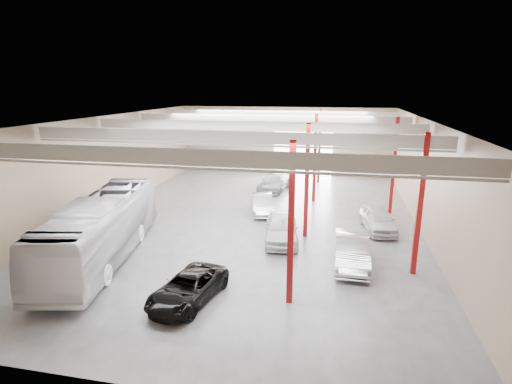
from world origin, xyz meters
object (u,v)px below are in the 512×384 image
(black_sedan, at_px, (188,288))
(car_row_a, at_px, (281,228))
(car_right_far, at_px, (378,219))
(car_right_near, at_px, (352,251))
(car_row_b, at_px, (262,204))
(coach_bus, at_px, (102,228))
(car_row_c, at_px, (275,182))

(black_sedan, height_order, car_row_a, car_row_a)
(black_sedan, bearing_deg, car_right_far, 61.52)
(car_right_near, height_order, car_right_far, car_right_near)
(car_right_far, bearing_deg, car_row_b, 156.23)
(coach_bus, xyz_separation_m, black_sedan, (6.14, -3.42, -1.06))
(car_right_far, bearing_deg, car_row_c, 123.61)
(car_row_a, distance_m, car_right_near, 4.82)
(black_sedan, relative_size, car_right_far, 1.01)
(coach_bus, xyz_separation_m, car_right_far, (14.93, 7.37, -0.93))
(coach_bus, height_order, car_right_near, coach_bus)
(car_right_near, xyz_separation_m, car_right_far, (1.80, 5.66, -0.05))
(car_row_b, relative_size, car_right_near, 0.87)
(coach_bus, bearing_deg, car_right_far, 14.92)
(car_row_b, height_order, car_right_near, car_right_near)
(car_right_near, bearing_deg, car_row_a, 146.74)
(car_row_b, relative_size, car_right_far, 0.95)
(black_sedan, bearing_deg, car_row_b, 97.12)
(car_row_b, distance_m, car_row_c, 6.85)
(coach_bus, height_order, car_row_a, coach_bus)
(car_row_b, xyz_separation_m, car_right_far, (7.99, -2.16, 0.06))
(car_row_a, bearing_deg, black_sedan, -119.34)
(coach_bus, xyz_separation_m, car_row_c, (6.75, 16.37, -0.93))
(car_row_a, bearing_deg, coach_bus, -163.03)
(coach_bus, relative_size, car_right_near, 2.50)
(coach_bus, xyz_separation_m, car_right_near, (13.13, 1.71, -0.88))
(coach_bus, distance_m, car_row_c, 17.73)
(car_row_b, relative_size, car_row_c, 0.81)
(car_right_far, bearing_deg, coach_bus, -162.37)
(car_row_a, height_order, car_row_c, car_row_a)
(car_row_a, relative_size, car_row_b, 1.15)
(black_sedan, distance_m, car_row_a, 8.30)
(coach_bus, bearing_deg, black_sedan, -40.52)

